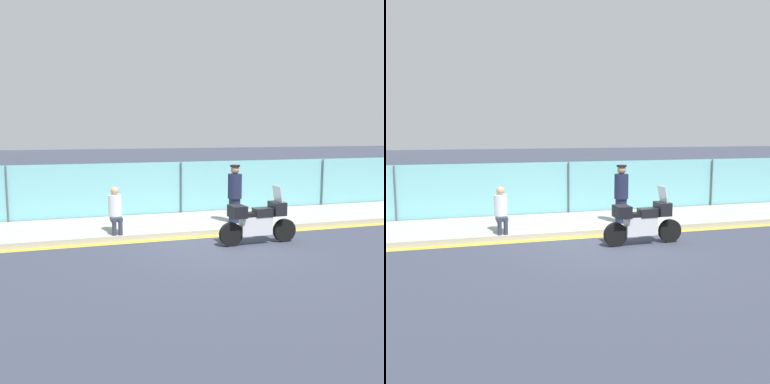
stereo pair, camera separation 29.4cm
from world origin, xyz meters
The scene contains 7 objects.
ground_plane centered at (0.00, 0.00, 0.00)m, with size 120.00×120.00×0.00m, color #333847.
sidewalk centered at (0.00, 2.37, 0.08)m, with size 39.87×2.80×0.17m.
curb_paint_stripe centered at (0.00, 0.88, 0.00)m, with size 39.87×0.18×0.01m.
storefront_fence centered at (0.00, 3.86, 0.92)m, with size 37.87×0.17×1.85m.
motorcycle centered at (0.92, -0.18, 0.60)m, with size 2.11×0.51×1.48m.
officer_standing centered at (1.08, 1.74, 1.04)m, with size 0.41×0.41×1.71m.
person_seated_on_curb centered at (-2.47, 1.43, 0.85)m, with size 0.36×0.63×1.23m.
Camera 2 is at (-3.67, -10.50, 2.89)m, focal length 42.00 mm.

